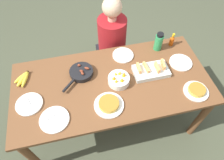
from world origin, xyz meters
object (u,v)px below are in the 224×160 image
frittata_plate_side (196,90)px  empty_plate_near_front (29,104)px  empty_plate_mid_edge (181,63)px  fruit_bowl_mango (119,80)px  empty_plate_far_left (54,119)px  empty_plate_far_right (123,55)px  skillet (81,73)px  water_bottle (159,42)px  banana_bunch (23,78)px  frittata_plate_center (109,104)px  hot_sauce_bottle (172,40)px  melon_tray (151,71)px  person_figure (112,51)px

frittata_plate_side → empty_plate_near_front: (-1.46, 0.20, -0.01)m
empty_plate_near_front → empty_plate_mid_edge: 1.48m
fruit_bowl_mango → empty_plate_far_left: bearing=-157.7°
empty_plate_far_right → fruit_bowl_mango: fruit_bowl_mango is taller
skillet → water_bottle: size_ratio=1.53×
frittata_plate_side → fruit_bowl_mango: size_ratio=1.13×
banana_bunch → frittata_plate_side: 1.59m
banana_bunch → fruit_bowl_mango: 0.90m
empty_plate_far_left → fruit_bowl_mango: (0.61, 0.25, 0.03)m
skillet → empty_plate_far_left: size_ratio=1.27×
frittata_plate_center → hot_sauce_bottle: bearing=35.5°
banana_bunch → frittata_plate_side: bearing=-18.1°
banana_bunch → hot_sauce_bottle: 1.54m
melon_tray → frittata_plate_center: melon_tray is taller
frittata_plate_center → water_bottle: (0.65, 0.56, 0.07)m
banana_bunch → skillet: (0.54, -0.06, 0.01)m
water_bottle → empty_plate_far_right: bearing=-176.9°
frittata_plate_center → melon_tray: bearing=29.0°
skillet → frittata_plate_center: (0.18, -0.39, -0.01)m
hot_sauce_bottle → frittata_plate_center: bearing=-144.5°
skillet → fruit_bowl_mango: bearing=106.8°
skillet → frittata_plate_side: size_ratio=1.39×
empty_plate_near_front → person_figure: size_ratio=0.19×
banana_bunch → hot_sauce_bottle: hot_sauce_bottle is taller
melon_tray → empty_plate_near_front: size_ratio=1.45×
melon_tray → fruit_bowl_mango: size_ratio=1.69×
frittata_plate_center → person_figure: (0.24, 0.89, -0.29)m
banana_bunch → melon_tray: bearing=-9.3°
skillet → empty_plate_mid_edge: 0.99m
frittata_plate_center → water_bottle: 0.86m
melon_tray → water_bottle: 0.35m
fruit_bowl_mango → water_bottle: 0.61m
empty_plate_far_right → frittata_plate_side: bearing=-47.7°
banana_bunch → empty_plate_far_right: banana_bunch is taller
banana_bunch → hot_sauce_bottle: bearing=4.6°
empty_plate_far_right → empty_plate_mid_edge: (0.54, -0.23, -0.00)m
melon_tray → empty_plate_far_left: size_ratio=1.36×
skillet → empty_plate_far_left: 0.51m
skillet → empty_plate_far_right: 0.48m
empty_plate_far_right → water_bottle: water_bottle is taller
skillet → person_figure: 0.71m
fruit_bowl_mango → person_figure: 0.74m
fruit_bowl_mango → water_bottle: bearing=33.7°
melon_tray → frittata_plate_side: bearing=-43.1°
frittata_plate_center → empty_plate_near_front: bearing=166.1°
frittata_plate_center → water_bottle: bearing=40.6°
skillet → empty_plate_far_left: skillet is taller
empty_plate_near_front → frittata_plate_side: bearing=-8.0°
empty_plate_near_front → empty_plate_far_left: same height
banana_bunch → frittata_plate_side: size_ratio=0.88×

